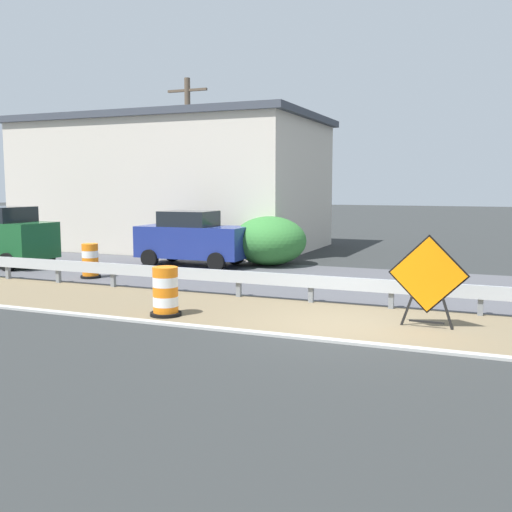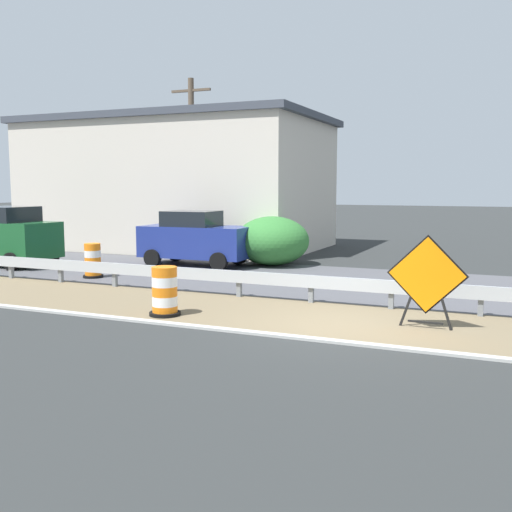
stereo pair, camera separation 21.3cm
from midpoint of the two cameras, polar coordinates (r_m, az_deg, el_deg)
ground_plane at (r=12.78m, az=8.12°, el=-6.68°), size 160.00×160.00×0.00m
median_dirt_strip at (r=13.36m, az=8.83°, el=-6.09°), size 3.63×120.00×0.01m
far_lane_asphalt at (r=18.28m, az=12.90°, el=-2.72°), size 6.61×120.00×0.00m
curb_near_edge at (r=11.57m, az=6.40°, el=-8.06°), size 0.20×120.00×0.11m
guardrail_median at (r=14.49m, az=17.15°, el=-3.24°), size 0.18×52.55×0.71m
warning_sign_diamond at (r=12.82m, az=16.50°, el=-2.05°), size 0.09×1.65×1.96m
traffic_barrel_nearest at (r=13.75m, az=-8.29°, el=-3.56°), size 0.72×0.72×1.12m
traffic_barrel_close at (r=19.90m, az=-15.07°, el=-0.57°), size 0.65×0.65×1.11m
car_trailing_far_lane at (r=23.99m, az=-22.70°, el=1.77°), size 2.20×4.08×2.19m
car_distant_a at (r=22.18m, az=-5.57°, el=1.69°), size 2.03×4.12×2.03m
roadside_shop_near at (r=29.21m, az=-7.15°, el=6.92°), size 8.35×13.96×6.13m
utility_pole_near at (r=25.33m, az=-5.92°, el=8.70°), size 0.24×1.80×7.37m
bush_roadside at (r=22.22m, az=1.83°, el=1.47°), size 2.76×2.76×1.83m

